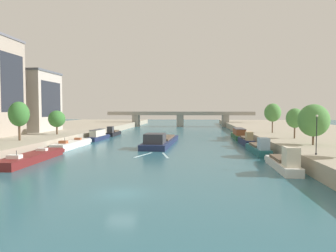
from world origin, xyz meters
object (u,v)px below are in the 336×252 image
(moored_boat_right_second, at_px, (239,134))
(bridge_far, at_px, (180,117))
(tree_right_past_mid, at_px, (314,120))
(moored_boat_left_near, at_px, (72,144))
(tree_right_midway, at_px, (295,118))
(lamppost_right_bank, at_px, (317,133))
(moored_boat_left_upstream, at_px, (32,157))
(barge_midriver, at_px, (161,141))
(tree_left_third, at_px, (19,114))
(moored_boat_right_end, at_px, (259,148))
(tree_right_third, at_px, (273,113))
(moored_boat_right_far, at_px, (246,140))
(moored_boat_left_end, at_px, (113,133))
(moored_boat_left_lone, at_px, (98,135))
(tree_left_past_mid, at_px, (57,119))
(moored_boat_right_near, at_px, (283,163))

(moored_boat_right_second, xyz_separation_m, bridge_far, (-17.50, 52.68, 3.01))
(tree_right_past_mid, bearing_deg, moored_boat_left_near, 167.85)
(tree_right_midway, relative_size, lamppost_right_bank, 1.17)
(moored_boat_left_upstream, bearing_deg, bridge_far, 79.60)
(barge_midriver, height_order, moored_boat_left_upstream, barge_midriver)
(moored_boat_right_second, distance_m, lamppost_right_bank, 41.87)
(tree_left_third, relative_size, bridge_far, 0.11)
(tree_left_third, bearing_deg, barge_midriver, 27.09)
(moored_boat_right_end, relative_size, tree_right_third, 1.78)
(moored_boat_right_end, xyz_separation_m, lamppost_right_bank, (3.96, -14.27, 3.70))
(moored_boat_left_near, bearing_deg, moored_boat_right_far, 12.42)
(moored_boat_left_end, bearing_deg, moored_boat_right_far, -30.43)
(bridge_far, bearing_deg, tree_right_midway, -70.95)
(moored_boat_left_end, relative_size, moored_boat_right_far, 0.95)
(moored_boat_left_lone, relative_size, moored_boat_right_second, 0.81)
(barge_midriver, bearing_deg, moored_boat_left_near, -161.00)
(tree_left_third, distance_m, tree_right_third, 53.54)
(tree_left_past_mid, xyz_separation_m, tree_right_past_mid, (48.21, -15.99, 0.39))
(tree_left_third, relative_size, lamppost_right_bank, 1.41)
(tree_left_past_mid, bearing_deg, lamppost_right_bank, -30.89)
(barge_midriver, bearing_deg, moored_boat_left_upstream, -125.69)
(moored_boat_right_second, distance_m, tree_left_third, 50.81)
(moored_boat_left_upstream, xyz_separation_m, tree_left_past_mid, (-6.99, 23.43, 4.74))
(moored_boat_left_near, xyz_separation_m, tree_left_third, (-7.02, -6.37, 5.92))
(tree_left_third, relative_size, tree_right_past_mid, 1.09)
(moored_boat_right_near, height_order, moored_boat_right_second, moored_boat_right_near)
(moored_boat_right_far, xyz_separation_m, lamppost_right_bank, (3.92, -27.36, 3.68))
(moored_boat_left_near, bearing_deg, tree_right_midway, 2.46)
(moored_boat_right_near, relative_size, tree_right_third, 1.70)
(lamppost_right_bank, bearing_deg, moored_boat_right_end, 105.50)
(moored_boat_right_near, xyz_separation_m, tree_right_midway, (7.92, 21.62, 4.82))
(moored_boat_left_end, xyz_separation_m, tree_right_past_mid, (41.12, -36.39, 4.89))
(tree_right_midway, bearing_deg, tree_left_third, -170.60)
(moored_boat_right_near, bearing_deg, tree_left_third, 162.12)
(tree_right_past_mid, height_order, tree_right_midway, tree_right_past_mid)
(tree_right_midway, bearing_deg, tree_right_third, 93.06)
(moored_boat_left_near, relative_size, moored_boat_right_second, 1.02)
(moored_boat_left_near, height_order, moored_boat_right_far, moored_boat_right_far)
(moored_boat_right_far, height_order, tree_right_past_mid, tree_right_past_mid)
(moored_boat_left_near, distance_m, moored_boat_right_second, 41.16)
(moored_boat_left_end, bearing_deg, tree_left_past_mid, -109.17)
(tree_left_past_mid, bearing_deg, moored_boat_right_second, 19.84)
(moored_boat_left_end, distance_m, bridge_far, 50.08)
(moored_boat_left_upstream, height_order, tree_right_past_mid, tree_right_past_mid)
(moored_boat_left_near, distance_m, lamppost_right_bank, 43.36)
(moored_boat_right_second, bearing_deg, moored_boat_right_near, -90.45)
(barge_midriver, xyz_separation_m, moored_boat_right_end, (17.77, -11.23, 0.02))
(moored_boat_right_near, bearing_deg, moored_boat_left_near, 150.21)
(barge_midriver, relative_size, moored_boat_right_far, 2.23)
(moored_boat_left_upstream, relative_size, tree_right_past_mid, 2.54)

